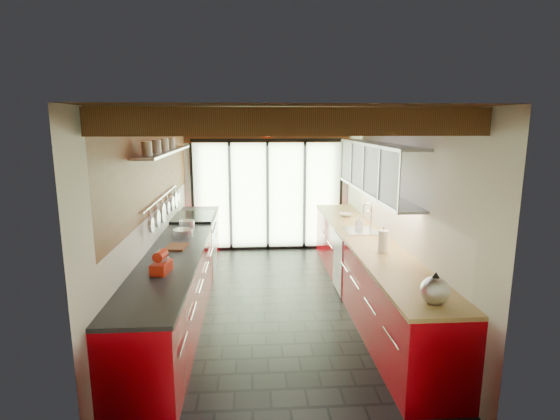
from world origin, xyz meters
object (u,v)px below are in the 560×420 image
object	(u,v)px
bowl	(346,215)
paper_towel	(383,242)
stand_mixer	(161,264)
soap_bottle	(359,223)
kettle	(435,289)

from	to	relation	value
bowl	paper_towel	bearing A→B (deg)	-90.00
stand_mixer	soap_bottle	world-z (taller)	stand_mixer
paper_towel	bowl	bearing A→B (deg)	90.00
stand_mixer	soap_bottle	size ratio (longest dim) A/B	1.42
kettle	soap_bottle	distance (m)	2.68
paper_towel	soap_bottle	xyz separation A→B (m)	(0.00, 1.17, -0.03)
soap_bottle	stand_mixer	bearing A→B (deg)	-145.90
kettle	paper_towel	distance (m)	1.51
bowl	stand_mixer	bearing A→B (deg)	-133.85
soap_bottle	paper_towel	bearing A→B (deg)	-90.00
stand_mixer	kettle	distance (m)	2.72
stand_mixer	bowl	world-z (taller)	stand_mixer
stand_mixer	soap_bottle	xyz separation A→B (m)	(2.54, 1.72, 0.01)
paper_towel	kettle	bearing A→B (deg)	-90.00
paper_towel	stand_mixer	bearing A→B (deg)	-167.84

